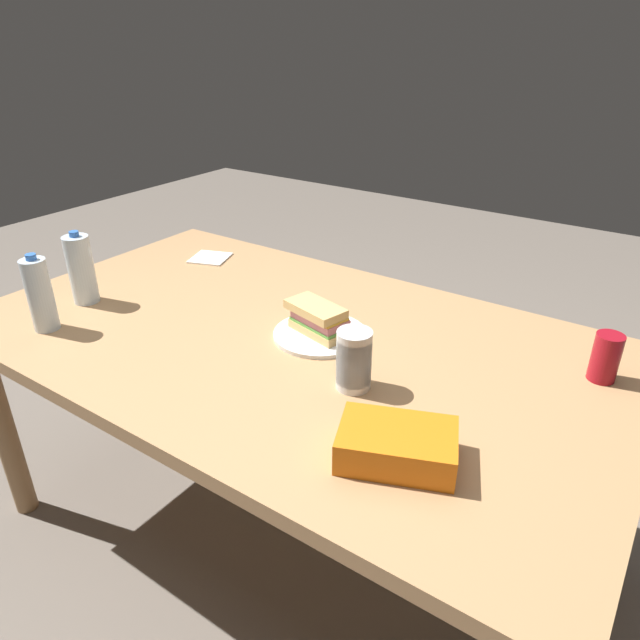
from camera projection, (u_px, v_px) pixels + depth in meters
The scene contains 10 objects.
ground_plane at pixel (293, 528), 1.94m from camera, with size 8.00×8.00×0.00m, color #70665B.
dining_table at pixel (289, 359), 1.63m from camera, with size 1.82×1.06×0.74m.
paper_plate at pixel (320, 334), 1.59m from camera, with size 0.26×0.26×0.01m, color white.
sandwich at pixel (319, 319), 1.57m from camera, with size 0.20×0.13×0.08m.
soda_can_red at pixel (606, 357), 1.38m from camera, with size 0.07×0.07×0.12m, color maroon.
chip_bag at pixel (397, 445), 1.13m from camera, with size 0.23×0.15×0.07m, color orange.
water_bottle_tall at pixel (81, 269), 1.75m from camera, with size 0.08×0.08×0.23m.
plastic_cup_stack at pixel (354, 360), 1.34m from camera, with size 0.08×0.08×0.15m.
water_bottle_spare at pixel (40, 295), 1.59m from camera, with size 0.07×0.07×0.22m.
paper_napkin at pixel (210, 258), 2.13m from camera, with size 0.13×0.13×0.01m, color white.
Camera 1 is at (-0.87, 1.11, 1.51)m, focal length 32.21 mm.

